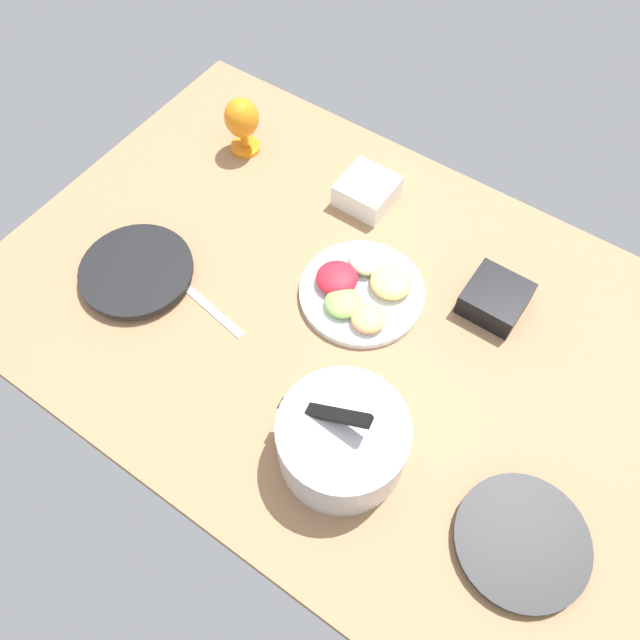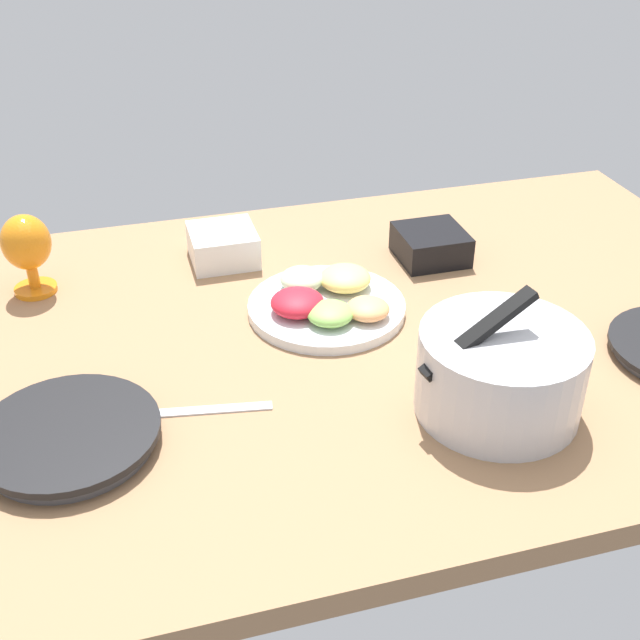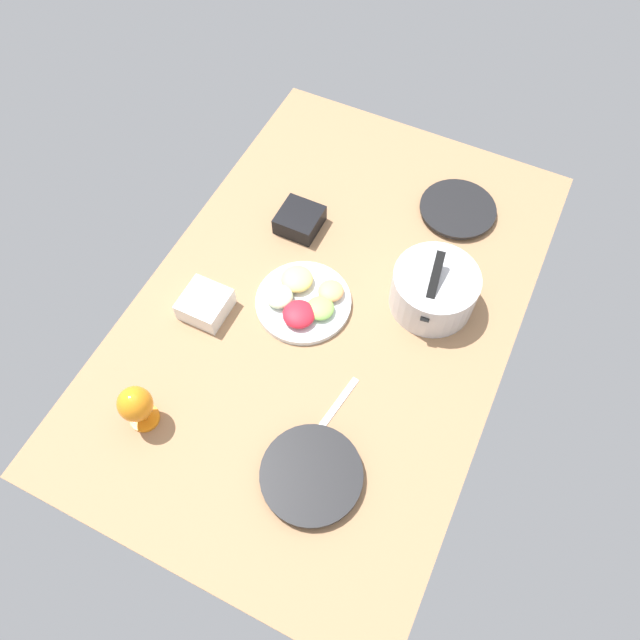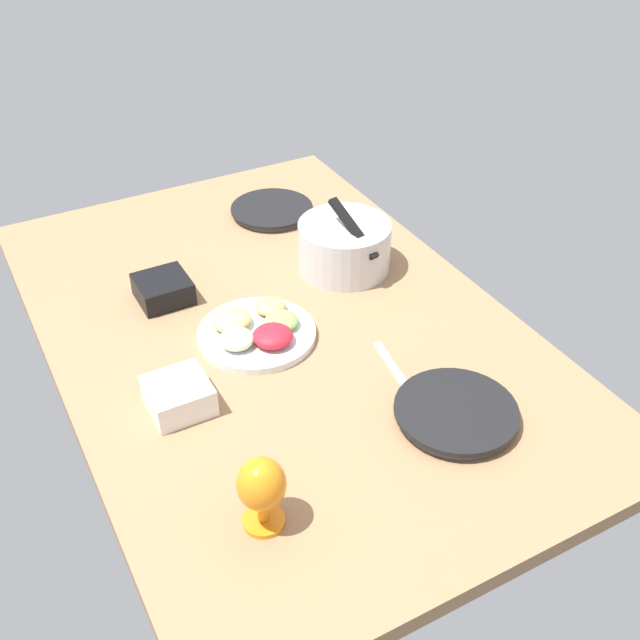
# 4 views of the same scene
# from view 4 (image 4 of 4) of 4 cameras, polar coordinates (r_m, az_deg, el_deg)

# --- Properties ---
(ground_plane) EXTENTS (1.60, 1.04, 0.04)m
(ground_plane) POSITION_cam_4_polar(r_m,az_deg,el_deg) (1.85, -3.03, -0.78)
(ground_plane) COLOR #99704C
(dinner_plate_left) EXTENTS (0.24, 0.24, 0.02)m
(dinner_plate_left) POSITION_cam_4_polar(r_m,az_deg,el_deg) (2.29, -3.59, 8.13)
(dinner_plate_left) COLOR #4C4C51
(dinner_plate_left) RESTS_ON ground_plane
(dinner_plate_right) EXTENTS (0.25, 0.25, 0.03)m
(dinner_plate_right) POSITION_cam_4_polar(r_m,az_deg,el_deg) (1.60, 10.04, -6.83)
(dinner_plate_right) COLOR #4C4C51
(dinner_plate_right) RESTS_ON ground_plane
(mixing_bowl) EXTENTS (0.25, 0.24, 0.19)m
(mixing_bowl) POSITION_cam_4_polar(r_m,az_deg,el_deg) (2.01, 1.82, 5.61)
(mixing_bowl) COLOR silver
(mixing_bowl) RESTS_ON ground_plane
(fruit_platter) EXTENTS (0.28, 0.28, 0.06)m
(fruit_platter) POSITION_cam_4_polar(r_m,az_deg,el_deg) (1.79, -4.73, -0.74)
(fruit_platter) COLOR silver
(fruit_platter) RESTS_ON ground_plane
(hurricane_glass_orange) EXTENTS (0.09, 0.09, 0.15)m
(hurricane_glass_orange) POSITION_cam_4_polar(r_m,az_deg,el_deg) (1.35, -4.36, -12.25)
(hurricane_glass_orange) COLOR orange
(hurricane_glass_orange) RESTS_ON ground_plane
(square_bowl_black) EXTENTS (0.13, 0.13, 0.06)m
(square_bowl_black) POSITION_cam_4_polar(r_m,az_deg,el_deg) (1.94, -11.57, 2.34)
(square_bowl_black) COLOR black
(square_bowl_black) RESTS_ON ground_plane
(square_bowl_white) EXTENTS (0.13, 0.13, 0.06)m
(square_bowl_white) POSITION_cam_4_polar(r_m,az_deg,el_deg) (1.62, -10.45, -5.44)
(square_bowl_white) COLOR white
(square_bowl_white) RESTS_ON ground_plane
(fork_by_right_plate) EXTENTS (0.18, 0.05, 0.01)m
(fork_by_right_plate) POSITION_cam_4_polar(r_m,az_deg,el_deg) (1.72, 5.40, -3.38)
(fork_by_right_plate) COLOR silver
(fork_by_right_plate) RESTS_ON ground_plane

